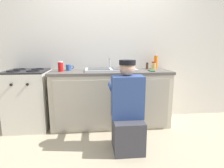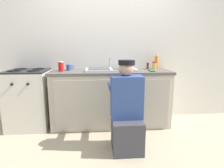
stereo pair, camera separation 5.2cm
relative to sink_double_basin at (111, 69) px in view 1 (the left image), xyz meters
name	(u,v)px [view 1 (the left image)]	position (x,y,z in m)	size (l,w,h in m)	color
ground_plane	(113,131)	(0.00, -0.30, -0.91)	(12.00, 12.00, 0.00)	tan
back_wall	(109,47)	(0.00, 0.35, 0.34)	(6.00, 0.10, 2.50)	silver
counter_cabinet	(111,99)	(0.00, -0.01, -0.49)	(1.84, 0.62, 0.85)	beige
countertop	(111,72)	(0.00, 0.00, -0.04)	(1.88, 0.62, 0.04)	#5B5651
sink_double_basin	(111,69)	(0.00, 0.00, 0.00)	(0.80, 0.44, 0.19)	silver
stove_range	(29,99)	(-1.29, 0.00, -0.45)	(0.61, 0.62, 0.92)	silver
plumber_person	(128,113)	(0.13, -0.79, -0.45)	(0.42, 0.61, 1.10)	#3F3F47
spice_bottle_pepper	(147,66)	(0.64, 0.18, 0.03)	(0.04, 0.04, 0.10)	#513823
coffee_mug	(69,68)	(-0.66, 0.07, 0.03)	(0.13, 0.08, 0.09)	#335699
soap_bottle_orange	(156,62)	(0.79, 0.17, 0.09)	(0.06, 0.06, 0.25)	orange
cell_phone	(151,71)	(0.62, -0.13, -0.01)	(0.07, 0.14, 0.01)	black
soda_cup_red	(61,67)	(-0.77, -0.04, 0.06)	(0.08, 0.08, 0.15)	red
condiment_jar	(154,65)	(0.73, 0.09, 0.05)	(0.07, 0.07, 0.13)	#DBB760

